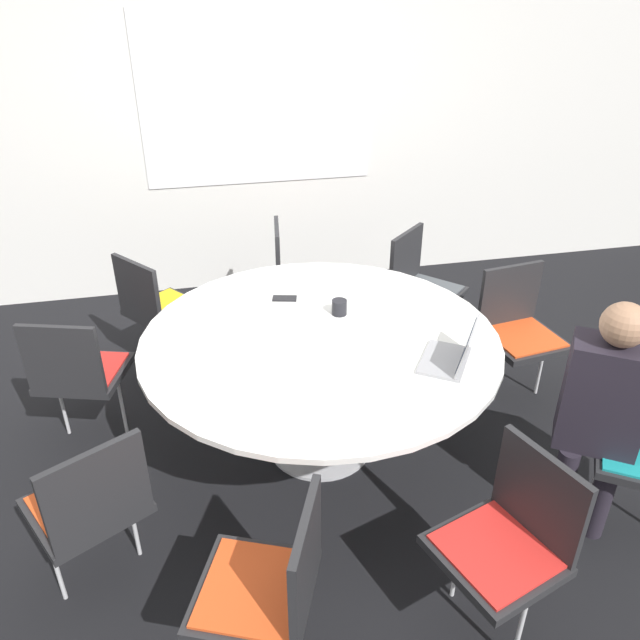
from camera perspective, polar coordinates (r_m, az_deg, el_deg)
ground_plane at (r=3.71m, az=-0.00°, el=-11.46°), size 16.00×16.00×0.00m
wall_back at (r=5.18m, az=-5.66°, el=17.34°), size 8.00×0.07×2.70m
conference_table at (r=3.32m, az=-0.00°, el=-2.85°), size 1.89×1.89×0.75m
chair_1 at (r=4.03m, az=17.68°, el=-0.41°), size 0.49×0.48×0.86m
chair_2 at (r=4.43m, az=9.18°, el=3.48°), size 0.61×0.61×0.86m
chair_3 at (r=4.55m, az=-2.23°, el=4.58°), size 0.47×0.49×0.86m
chair_4 at (r=4.22m, az=-14.69°, el=1.42°), size 0.60×0.61×0.86m
chair_5 at (r=3.68m, az=-21.30°, el=-4.21°), size 0.54×0.53×0.86m
chair_6 at (r=2.84m, az=-20.28°, el=-15.32°), size 0.59×0.58×0.86m
chair_7 at (r=2.43m, az=-4.45°, el=-22.78°), size 0.56×0.57×0.86m
chair_8 at (r=2.66m, az=16.98°, el=-18.30°), size 0.54×0.55×0.86m
person_0 at (r=3.14m, az=24.47°, el=-6.91°), size 0.42×0.38×1.21m
laptop at (r=3.10m, az=12.16°, el=-3.05°), size 0.37×0.39×0.21m
coffee_cup at (r=3.47m, az=1.78°, el=1.18°), size 0.08×0.08×0.09m
cell_phone at (r=3.65m, az=-3.25°, el=1.99°), size 0.15×0.10×0.01m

